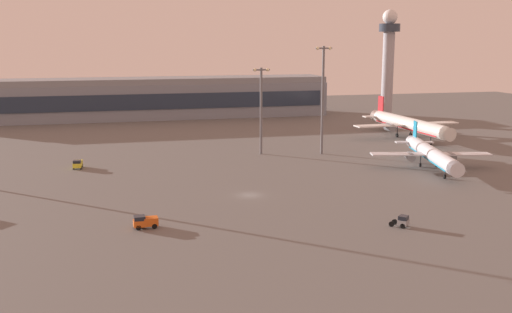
% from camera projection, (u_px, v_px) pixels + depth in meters
% --- Properties ---
extents(ground_plane, '(416.00, 416.00, 0.00)m').
position_uv_depth(ground_plane, '(250.00, 195.00, 123.25)').
color(ground_plane, '#605E5B').
extents(terminal_building, '(156.17, 22.40, 16.40)m').
position_uv_depth(terminal_building, '(138.00, 98.00, 243.21)').
color(terminal_building, gray).
rests_on(terminal_building, ground).
extents(control_tower, '(8.00, 8.00, 43.06)m').
position_uv_depth(control_tower, '(388.00, 58.00, 228.96)').
color(control_tower, '#A8A8B2').
rests_on(control_tower, ground).
extents(airplane_near_gate, '(29.80, 38.00, 9.86)m').
position_uv_depth(airplane_near_gate, '(431.00, 154.00, 148.02)').
color(airplane_near_gate, silver).
rests_on(airplane_near_gate, ground).
extents(airplane_terminal_side, '(36.50, 46.93, 12.04)m').
position_uv_depth(airplane_terminal_side, '(408.00, 124.00, 194.41)').
color(airplane_terminal_side, silver).
rests_on(airplane_terminal_side, ground).
extents(maintenance_van, '(2.34, 4.30, 2.25)m').
position_uv_depth(maintenance_van, '(78.00, 164.00, 148.65)').
color(maintenance_van, yellow).
rests_on(maintenance_van, ground).
extents(cargo_loader, '(4.22, 2.16, 2.25)m').
position_uv_depth(cargo_loader, '(145.00, 222.00, 101.36)').
color(cargo_loader, '#D85919').
rests_on(cargo_loader, ground).
extents(pushback_tug, '(3.41, 3.48, 2.05)m').
position_uv_depth(pushback_tug, '(402.00, 221.00, 101.97)').
color(pushback_tug, gray).
rests_on(pushback_tug, ground).
extents(apron_light_east, '(4.80, 0.90, 24.16)m').
position_uv_depth(apron_light_east, '(261.00, 105.00, 165.01)').
color(apron_light_east, slate).
rests_on(apron_light_east, ground).
extents(apron_light_central, '(4.80, 0.90, 30.00)m').
position_uv_depth(apron_light_central, '(323.00, 94.00, 164.68)').
color(apron_light_central, slate).
rests_on(apron_light_central, ground).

